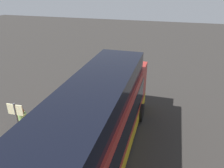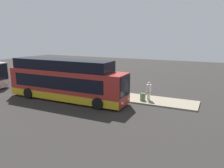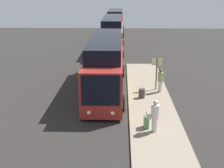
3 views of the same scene
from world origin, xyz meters
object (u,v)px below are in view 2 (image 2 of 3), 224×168
at_px(bus_lead, 65,82).
at_px(sign_post, 88,76).
at_px(passenger_waiting, 149,90).
at_px(suitcase, 143,97).
at_px(passenger_boarding, 94,82).
at_px(trash_bin, 98,91).

bearing_deg(bus_lead, sign_post, 86.29).
xyz_separation_m(passenger_waiting, suitcase, (-0.44, -0.40, -0.58)).
bearing_deg(sign_post, bus_lead, -93.71).
bearing_deg(passenger_waiting, sign_post, -15.07).
height_order(suitcase, sign_post, sign_post).
bearing_deg(suitcase, bus_lead, -160.13).
xyz_separation_m(bus_lead, sign_post, (0.24, 3.76, -0.06)).
height_order(bus_lead, suitcase, bus_lead).
height_order(passenger_boarding, passenger_waiting, passenger_boarding).
xyz_separation_m(passenger_waiting, sign_post, (-7.26, 0.81, 0.64)).
relative_size(passenger_boarding, passenger_waiting, 1.01).
height_order(passenger_waiting, suitcase, passenger_waiting).
height_order(passenger_waiting, trash_bin, passenger_waiting).
distance_m(passenger_boarding, sign_post, 0.91).
relative_size(bus_lead, passenger_boarding, 7.02).
distance_m(passenger_boarding, passenger_waiting, 6.72).
bearing_deg(trash_bin, suitcase, -0.48).
bearing_deg(passenger_boarding, trash_bin, -82.13).
relative_size(passenger_boarding, trash_bin, 2.72).
bearing_deg(passenger_waiting, passenger_boarding, -17.70).
bearing_deg(sign_post, passenger_waiting, -6.39).
bearing_deg(sign_post, passenger_boarding, 21.19).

